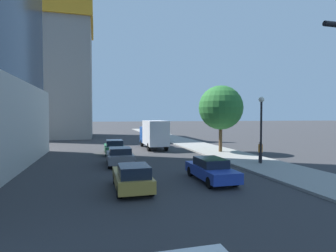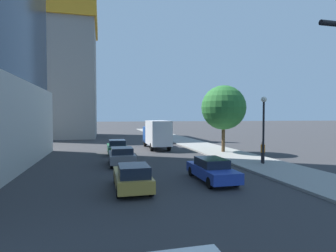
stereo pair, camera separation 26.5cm
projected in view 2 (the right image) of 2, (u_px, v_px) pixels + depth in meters
name	position (u px, v px, depth m)	size (l,w,h in m)	color
sidewalk	(250.00, 161.00, 23.44)	(4.67, 120.00, 0.15)	gray
construction_building	(61.00, 67.00, 50.89)	(13.77, 15.42, 31.20)	gray
street_lamp	(264.00, 119.00, 21.46)	(0.44, 0.44, 5.30)	black
street_tree	(224.00, 108.00, 28.67)	(4.67, 4.67, 7.00)	brown
car_gold	(132.00, 177.00, 14.34)	(1.77, 4.30, 1.46)	#AD8938
car_blue	(212.00, 170.00, 16.40)	(1.76, 4.59, 1.37)	#233D9E
car_gray	(122.00, 156.00, 21.81)	(1.94, 4.04, 1.43)	slate
car_green	(117.00, 147.00, 28.23)	(1.92, 4.61, 1.47)	#1E6638
box_truck	(157.00, 133.00, 32.59)	(2.28, 6.97, 3.37)	#1E4799
pedestrian_orange_shirt	(263.00, 152.00, 21.90)	(0.34, 0.34, 1.71)	black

